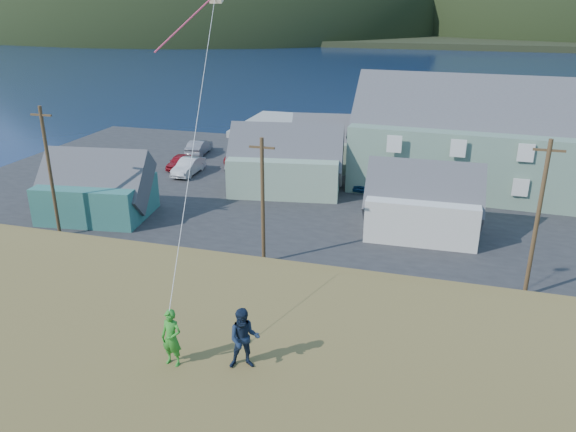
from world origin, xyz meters
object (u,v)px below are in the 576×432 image
object	(u,v)px
lodge	(558,144)
kite_flyer_navy	(244,339)
wharf	(343,130)
kite_flyer_green	(172,338)
shed_palegreen_far	(340,144)
shed_white	(423,202)
shed_palegreen_near	(286,162)
shed_teal	(96,188)

from	to	relation	value
lodge	kite_flyer_navy	world-z (taller)	lodge
wharf	kite_flyer_green	distance (m)	59.49
lodge	shed_palegreen_far	size ratio (longest dim) A/B	3.36
wharf	shed_palegreen_far	distance (m)	16.17
shed_white	shed_palegreen_far	size ratio (longest dim) A/B	0.80
shed_palegreen_near	shed_white	bearing A→B (deg)	-37.84
kite_flyer_green	kite_flyer_navy	world-z (taller)	kite_flyer_navy
kite_flyer_navy	shed_teal	bearing A→B (deg)	111.78
lodge	shed_teal	xyz separation A→B (m)	(-34.37, -15.03, -2.21)
kite_flyer_navy	wharf	bearing A→B (deg)	78.68
lodge	kite_flyer_navy	size ratio (longest dim) A/B	20.95
lodge	kite_flyer_green	xyz separation A→B (m)	(-15.02, -39.34, 3.35)
lodge	shed_white	size ratio (longest dim) A/B	4.20
shed_palegreen_near	shed_palegreen_far	distance (m)	8.91
lodge	shed_palegreen_near	distance (m)	22.80
shed_palegreen_far	kite_flyer_green	distance (m)	43.35
kite_flyer_green	wharf	bearing A→B (deg)	102.55
shed_palegreen_far	shed_palegreen_near	bearing A→B (deg)	-118.46
shed_palegreen_far	kite_flyer_green	xyz separation A→B (m)	(4.02, -42.82, 5.48)
shed_white	kite_flyer_navy	distance (m)	28.12
wharf	shed_white	xyz separation A→B (m)	(11.73, -30.83, 2.04)
wharf	kite_flyer_green	world-z (taller)	kite_flyer_green
shed_palegreen_far	kite_flyer_navy	bearing A→B (deg)	-89.86
shed_white	kite_flyer_navy	world-z (taller)	kite_flyer_navy
shed_teal	lodge	bearing A→B (deg)	15.98
lodge	kite_flyer_green	distance (m)	42.24
lodge	kite_flyer_green	size ratio (longest dim) A/B	22.36
shed_teal	kite_flyer_green	xyz separation A→B (m)	(19.36, -24.31, 5.55)
shed_palegreen_near	shed_white	size ratio (longest dim) A/B	1.29
shed_palegreen_far	wharf	bearing A→B (deg)	92.31
shed_palegreen_far	kite_flyer_navy	xyz separation A→B (m)	(5.82, -42.42, 5.53)
wharf	kite_flyer_green	xyz separation A→B (m)	(6.80, -58.62, 7.52)
shed_palegreen_near	kite_flyer_navy	xyz separation A→B (m)	(8.98, -34.09, 5.33)
wharf	shed_teal	xyz separation A→B (m)	(-12.56, -34.30, 1.97)
shed_teal	kite_flyer_navy	world-z (taller)	kite_flyer_navy
shed_palegreen_near	shed_white	xyz separation A→B (m)	(12.11, -6.70, -0.21)
wharf	kite_flyer_navy	bearing A→B (deg)	-81.60
lodge	shed_palegreen_near	bearing A→B (deg)	-165.14
wharf	kite_flyer_navy	xyz separation A→B (m)	(8.60, -58.22, 7.58)
shed_teal	kite_flyer_navy	xyz separation A→B (m)	(21.16, -23.91, 5.61)
shed_teal	shed_palegreen_near	world-z (taller)	shed_palegreen_near
shed_teal	shed_white	world-z (taller)	shed_white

